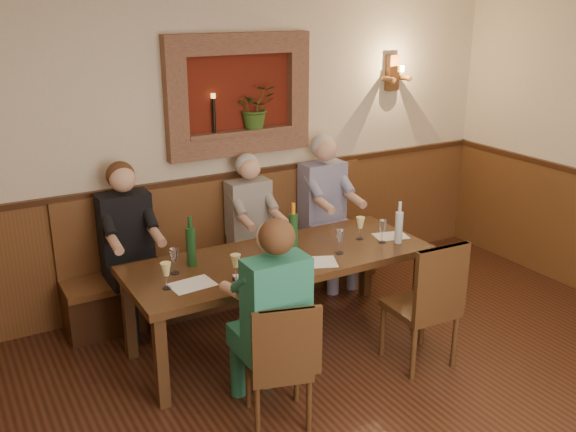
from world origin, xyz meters
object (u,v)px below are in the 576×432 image
person_chair_front (270,334)px  wine_bottle_green_a (293,231)px  dining_table (280,265)px  person_bench_mid (253,241)px  person_bench_right (327,223)px  person_bench_left (131,262)px  bench (231,265)px  spittoon_bucket (280,242)px  chair_near_left (278,386)px  chair_near_right (420,328)px  water_bottle (399,227)px  wine_bottle_green_b (191,246)px

person_chair_front → wine_bottle_green_a: size_ratio=3.54×
wine_bottle_green_a → dining_table: bearing=-162.0°
person_bench_mid → person_chair_front: size_ratio=0.96×
person_bench_right → person_bench_left: bearing=180.0°
bench → spittoon_bucket: (0.00, -0.93, 0.53)m
dining_table → chair_near_left: chair_near_left is taller
chair_near_right → spittoon_bucket: bearing=135.7°
dining_table → person_chair_front: person_chair_front is taller
bench → chair_near_left: size_ratio=3.38×
chair_near_left → person_bench_left: bearing=120.5°
spittoon_bucket → person_bench_left: bearing=139.0°
wine_bottle_green_a → water_bottle: wine_bottle_green_a is taller
wine_bottle_green_a → spittoon_bucket: bearing=-166.0°
person_bench_mid → wine_bottle_green_a: person_bench_mid is taller
bench → spittoon_bucket: bench is taller
person_bench_right → spittoon_bucket: person_bench_right is taller
dining_table → chair_near_right: 1.17m
chair_near_right → water_bottle: bearing=72.0°
wine_bottle_green_a → chair_near_left: bearing=-124.9°
bench → chair_near_left: (-0.51, -1.84, -0.07)m
bench → person_chair_front: 1.81m
person_bench_mid → wine_bottle_green_a: bearing=-92.9°
spittoon_bucket → wine_bottle_green_b: wine_bottle_green_b is taller
dining_table → person_chair_front: size_ratio=1.70×
chair_near_right → wine_bottle_green_a: wine_bottle_green_a is taller
person_bench_mid → bench: bearing=151.0°
person_bench_left → person_bench_mid: 1.13m
chair_near_right → person_bench_left: person_bench_left is taller
spittoon_bucket → wine_bottle_green_a: size_ratio=0.55×
wine_bottle_green_b → bench: bearing=49.3°
person_bench_left → spittoon_bucket: (0.95, -0.83, 0.27)m
dining_table → person_bench_left: size_ratio=1.69×
person_chair_front → wine_bottle_green_b: size_ratio=3.60×
bench → wine_bottle_green_a: (0.15, -0.90, 0.59)m
person_chair_front → spittoon_bucket: bearing=57.1°
wine_bottle_green_a → water_bottle: bearing=-18.0°
dining_table → wine_bottle_green_a: bearing=18.0°
person_bench_left → person_chair_front: (0.44, -1.62, -0.01)m
chair_near_right → person_bench_left: 2.39m
bench → wine_bottle_green_b: size_ratio=7.66×
spittoon_bucket → chair_near_right: bearing=-46.7°
person_bench_mid → chair_near_right: bearing=-70.5°
spittoon_bucket → wine_bottle_green_a: wine_bottle_green_a is taller
chair_near_left → person_bench_mid: 1.90m
chair_near_right → chair_near_left: bearing=-173.3°
dining_table → wine_bottle_green_b: wine_bottle_green_b is taller
chair_near_left → person_bench_left: size_ratio=0.62×
person_bench_mid → spittoon_bucket: person_bench_mid is taller
person_bench_right → chair_near_left: bearing=-130.8°
bench → person_bench_mid: (0.19, -0.10, 0.23)m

